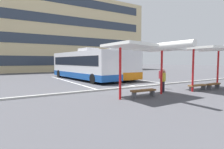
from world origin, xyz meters
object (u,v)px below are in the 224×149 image
at_px(bench_0, 143,91).
at_px(waiting_passenger_1, 162,77).
at_px(waiting_shelter_0, 146,48).
at_px(waiting_shelter_1, 211,49).
at_px(waiting_passenger_0, 163,80).
at_px(bench_1, 198,86).
at_px(bench_2, 213,85).
at_px(coach_bus_0, 82,65).
at_px(coach_bus_1, 107,65).

distance_m(bench_0, waiting_passenger_1, 3.93).
xyz_separation_m(waiting_shelter_0, waiting_passenger_1, (3.47, 1.90, -2.03)).
height_order(waiting_shelter_1, waiting_passenger_0, waiting_shelter_1).
xyz_separation_m(bench_1, waiting_passenger_0, (-2.74, 0.85, 0.56)).
distance_m(bench_1, bench_2, 1.81).
xyz_separation_m(coach_bus_0, waiting_shelter_0, (-0.97, -12.16, 1.28)).
distance_m(coach_bus_1, bench_2, 13.00).
bearing_deg(waiting_passenger_0, bench_0, -167.10).
xyz_separation_m(bench_0, waiting_passenger_0, (2.34, 0.54, 0.56)).
bearing_deg(bench_1, coach_bus_0, 108.42).
bearing_deg(coach_bus_1, coach_bus_0, -176.20).
distance_m(coach_bus_1, waiting_passenger_1, 10.58).
xyz_separation_m(coach_bus_0, waiting_passenger_0, (1.36, -11.46, -0.81)).
xyz_separation_m(coach_bus_1, bench_2, (2.34, -12.71, -1.38)).
bearing_deg(bench_0, waiting_shelter_1, -6.48).
bearing_deg(waiting_shelter_0, coach_bus_0, 85.42).
relative_size(coach_bus_0, waiting_passenger_0, 7.91).
bearing_deg(coach_bus_0, bench_2, -64.70).
xyz_separation_m(coach_bus_1, waiting_shelter_0, (-4.53, -12.40, 1.27)).
height_order(coach_bus_0, bench_0, coach_bus_0).
distance_m(waiting_shelter_1, waiting_passenger_1, 4.07).
xyz_separation_m(coach_bus_0, coach_bus_1, (3.55, 0.24, 0.01)).
height_order(bench_1, waiting_passenger_1, waiting_passenger_1).
height_order(coach_bus_0, coach_bus_1, coach_bus_1).
bearing_deg(waiting_shelter_1, bench_0, 173.52).
relative_size(coach_bus_1, bench_0, 7.06).
bearing_deg(bench_1, bench_2, -5.49).
relative_size(coach_bus_0, bench_1, 7.49).
distance_m(bench_0, bench_2, 6.89).
bearing_deg(bench_2, waiting_shelter_1, -167.83).
height_order(waiting_shelter_1, bench_1, waiting_shelter_1).
bearing_deg(waiting_passenger_0, bench_1, -17.20).
bearing_deg(bench_1, waiting_passenger_0, 162.80).
height_order(waiting_shelter_1, waiting_passenger_1, waiting_shelter_1).
bearing_deg(coach_bus_1, waiting_passenger_1, -95.73).
relative_size(coach_bus_1, waiting_shelter_1, 2.25).
distance_m(coach_bus_1, waiting_shelter_0, 13.26).
height_order(bench_0, bench_1, same).
height_order(coach_bus_1, bench_2, coach_bus_1).
distance_m(waiting_shelter_0, waiting_passenger_1, 4.45).
xyz_separation_m(bench_2, waiting_passenger_0, (-4.54, 1.02, 0.56)).
bearing_deg(bench_1, waiting_shelter_1, -22.19).
distance_m(coach_bus_1, waiting_passenger_0, 11.93).
distance_m(waiting_shelter_1, bench_2, 2.90).
bearing_deg(waiting_passenger_1, coach_bus_0, 103.69).
bearing_deg(waiting_shelter_1, waiting_shelter_0, 175.13).
bearing_deg(waiting_passenger_1, coach_bus_1, 84.27).
relative_size(coach_bus_1, bench_2, 7.48).
xyz_separation_m(bench_0, waiting_passenger_1, (3.47, 1.73, 0.62)).
bearing_deg(bench_1, bench_0, 176.49).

